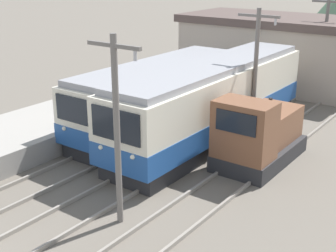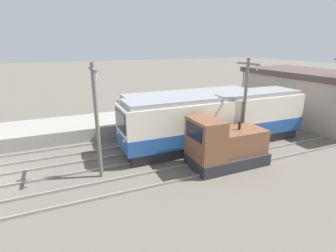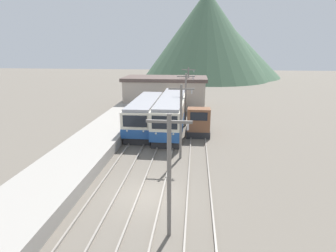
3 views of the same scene
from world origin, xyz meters
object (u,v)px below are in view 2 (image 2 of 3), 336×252
commuter_train_center (216,122)px  shunting_locomotive (224,146)px  catenary_mast_far (245,101)px  commuter_train_left (189,115)px  catenary_mast_mid (97,117)px

commuter_train_center → shunting_locomotive: 3.34m
shunting_locomotive → catenary_mast_far: (-1.49, 2.51, 2.16)m
shunting_locomotive → catenary_mast_far: 3.63m
commuter_train_left → catenary_mast_far: size_ratio=1.78×
commuter_train_left → catenary_mast_far: bearing=22.2°
commuter_train_center → shunting_locomotive: (3.00, -1.39, -0.50)m
commuter_train_left → commuter_train_center: 2.87m
catenary_mast_mid → catenary_mast_far: bearing=90.0°
commuter_train_left → shunting_locomotive: 5.86m
catenary_mast_mid → catenary_mast_far: (0.00, 9.43, 0.00)m
commuter_train_left → catenary_mast_far: 4.98m
commuter_train_center → catenary_mast_far: size_ratio=2.23×
commuter_train_center → catenary_mast_far: (1.51, 1.12, 1.66)m
catenary_mast_mid → catenary_mast_far: 9.43m
commuter_train_center → shunting_locomotive: commuter_train_center is taller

